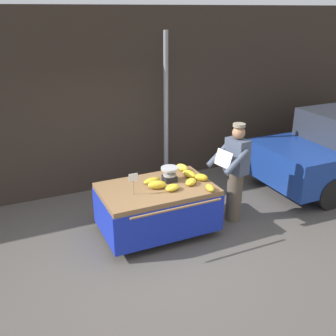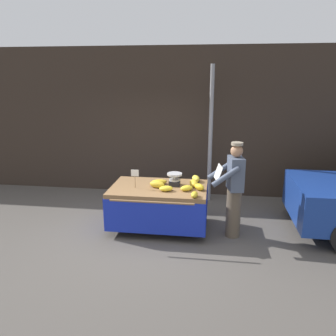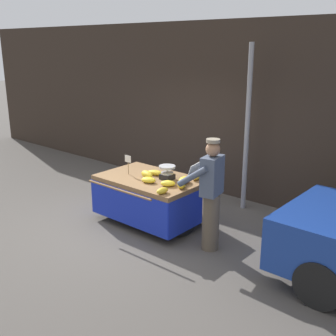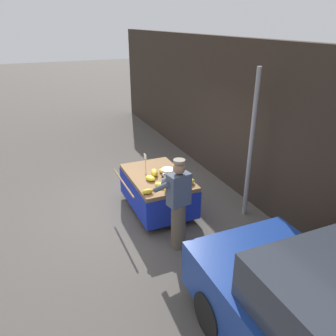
# 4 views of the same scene
# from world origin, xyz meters

# --- Properties ---
(ground_plane) EXTENTS (60.00, 60.00, 0.00)m
(ground_plane) POSITION_xyz_m (0.00, 0.00, 0.00)
(ground_plane) COLOR #514C47
(back_wall) EXTENTS (16.00, 0.24, 3.46)m
(back_wall) POSITION_xyz_m (0.00, 2.64, 1.73)
(back_wall) COLOR #332821
(back_wall) RESTS_ON ground
(street_pole) EXTENTS (0.09, 0.09, 3.04)m
(street_pole) POSITION_xyz_m (1.15, 2.11, 1.52)
(street_pole) COLOR gray
(street_pole) RESTS_ON ground
(banana_cart) EXTENTS (1.78, 1.34, 0.82)m
(banana_cart) POSITION_xyz_m (0.25, 0.48, 0.61)
(banana_cart) COLOR olive
(banana_cart) RESTS_ON ground
(weighing_scale) EXTENTS (0.28, 0.28, 0.24)m
(weighing_scale) POSITION_xyz_m (0.53, 0.61, 0.94)
(weighing_scale) COLOR black
(weighing_scale) RESTS_ON banana_cart
(price_sign) EXTENTS (0.14, 0.01, 0.34)m
(price_sign) POSITION_xyz_m (-0.17, 0.37, 1.07)
(price_sign) COLOR #997A51
(price_sign) RESTS_ON banana_cart
(banana_bunch_0) EXTENTS (0.28, 0.26, 0.10)m
(banana_bunch_0) POSITION_xyz_m (0.77, 0.33, 0.87)
(banana_bunch_0) COLOR yellow
(banana_bunch_0) RESTS_ON banana_cart
(banana_bunch_1) EXTENTS (0.21, 0.28, 0.12)m
(banana_bunch_1) POSITION_xyz_m (0.91, 0.91, 0.88)
(banana_bunch_1) COLOR yellow
(banana_bunch_1) RESTS_ON banana_cart
(banana_bunch_2) EXTENTS (0.13, 0.23, 0.10)m
(banana_bunch_2) POSITION_xyz_m (0.93, 0.02, 0.87)
(banana_bunch_2) COLOR gold
(banana_bunch_2) RESTS_ON banana_cart
(banana_bunch_3) EXTENTS (0.24, 0.25, 0.12)m
(banana_bunch_3) POSITION_xyz_m (1.00, 0.40, 0.88)
(banana_bunch_3) COLOR gold
(banana_bunch_3) RESTS_ON banana_cart
(banana_bunch_4) EXTENTS (0.32, 0.20, 0.09)m
(banana_bunch_4) POSITION_xyz_m (0.23, 0.64, 0.86)
(banana_bunch_4) COLOR gold
(banana_bunch_4) RESTS_ON banana_cart
(banana_bunch_5) EXTENTS (0.31, 0.21, 0.13)m
(banana_bunch_5) POSITION_xyz_m (0.23, 0.43, 0.88)
(banana_bunch_5) COLOR gold
(banana_bunch_5) RESTS_ON banana_cart
(banana_bunch_6) EXTENTS (0.28, 0.23, 0.09)m
(banana_bunch_6) POSITION_xyz_m (0.42, 0.27, 0.87)
(banana_bunch_6) COLOR yellow
(banana_bunch_6) RESTS_ON banana_cart
(banana_bunch_7) EXTENTS (0.22, 0.32, 0.12)m
(banana_bunch_7) POSITION_xyz_m (0.89, 0.61, 0.88)
(banana_bunch_7) COLOR gold
(banana_bunch_7) RESTS_ON banana_cart
(vendor_person) EXTENTS (0.64, 0.59, 1.71)m
(vendor_person) POSITION_xyz_m (1.60, 0.33, 0.87)
(vendor_person) COLOR brown
(vendor_person) RESTS_ON ground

